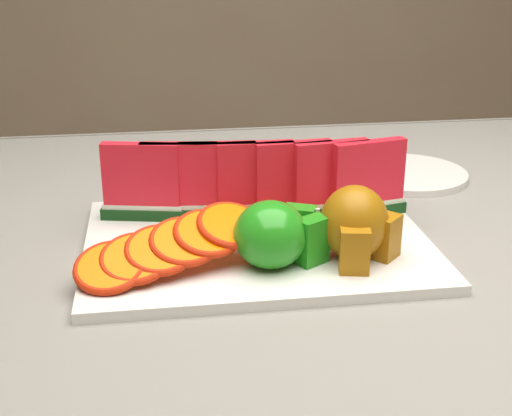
% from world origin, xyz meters
% --- Properties ---
extents(table, '(1.40, 0.90, 0.75)m').
position_xyz_m(table, '(0.00, 0.00, 0.65)').
color(table, '#4C351F').
rests_on(table, ground).
extents(tablecloth, '(1.53, 1.03, 0.20)m').
position_xyz_m(tablecloth, '(0.00, 0.00, 0.72)').
color(tablecloth, gray).
rests_on(tablecloth, table).
extents(platter, '(0.40, 0.30, 0.01)m').
position_xyz_m(platter, '(-0.08, -0.02, 0.76)').
color(platter, silver).
rests_on(platter, tablecloth).
extents(apple_cluster, '(0.11, 0.09, 0.07)m').
position_xyz_m(apple_cluster, '(-0.06, -0.09, 0.80)').
color(apple_cluster, '#1C8918').
rests_on(apple_cluster, platter).
extents(pear_cluster, '(0.10, 0.10, 0.08)m').
position_xyz_m(pear_cluster, '(0.02, -0.09, 0.81)').
color(pear_cluster, '#9F770D').
rests_on(pear_cluster, platter).
extents(side_plate, '(0.21, 0.21, 0.01)m').
position_xyz_m(side_plate, '(0.19, 0.20, 0.76)').
color(side_plate, silver).
rests_on(side_plate, tablecloth).
extents(fork, '(0.10, 0.18, 0.00)m').
position_xyz_m(fork, '(-0.20, 0.27, 0.76)').
color(fork, silver).
rests_on(fork, tablecloth).
extents(watermelon_row, '(0.39, 0.07, 0.10)m').
position_xyz_m(watermelon_row, '(-0.07, 0.05, 0.82)').
color(watermelon_row, '#0E3F19').
rests_on(watermelon_row, platter).
extents(orange_fan_front, '(0.22, 0.13, 0.06)m').
position_xyz_m(orange_fan_front, '(-0.18, -0.09, 0.80)').
color(orange_fan_front, orange).
rests_on(orange_fan_front, platter).
extents(orange_fan_back, '(0.23, 0.09, 0.04)m').
position_xyz_m(orange_fan_back, '(-0.11, 0.11, 0.79)').
color(orange_fan_back, orange).
rests_on(orange_fan_back, platter).
extents(tangerine_segments, '(0.20, 0.08, 0.02)m').
position_xyz_m(tangerine_segments, '(-0.06, 0.00, 0.78)').
color(tangerine_segments, orange).
rests_on(tangerine_segments, platter).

